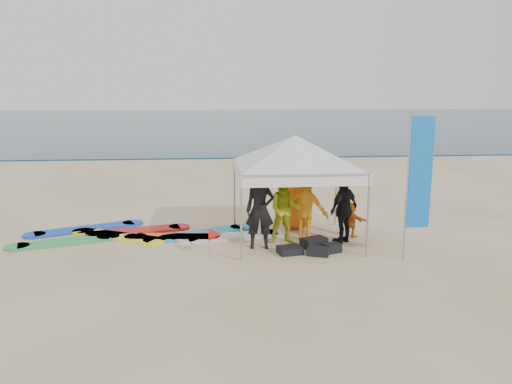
{
  "coord_description": "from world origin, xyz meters",
  "views": [
    {
      "loc": [
        -0.34,
        -8.77,
        3.45
      ],
      "look_at": [
        0.73,
        2.6,
        1.2
      ],
      "focal_mm": 35.0,
      "sensor_mm": 36.0,
      "label": 1
    }
  ],
  "objects_px": {
    "person_seated": "(351,219)",
    "canopy_tent": "(296,136)",
    "person_yellow": "(285,210)",
    "person_orange_b": "(296,192)",
    "person_black_b": "(344,209)",
    "person_black_a": "(260,210)",
    "person_orange_a": "(306,205)",
    "surfboard_spread": "(144,235)",
    "marker_pennant": "(215,235)",
    "feather_flag": "(419,175)"
  },
  "relations": [
    {
      "from": "person_black_a",
      "to": "feather_flag",
      "type": "relative_size",
      "value": 0.57
    },
    {
      "from": "canopy_tent",
      "to": "feather_flag",
      "type": "xyz_separation_m",
      "value": [
        2.28,
        -1.63,
        -0.69
      ]
    },
    {
      "from": "canopy_tent",
      "to": "marker_pennant",
      "type": "height_order",
      "value": "canopy_tent"
    },
    {
      "from": "surfboard_spread",
      "to": "marker_pennant",
      "type": "bearing_deg",
      "value": -45.48
    },
    {
      "from": "person_black_a",
      "to": "person_seated",
      "type": "relative_size",
      "value": 2.07
    },
    {
      "from": "canopy_tent",
      "to": "marker_pennant",
      "type": "xyz_separation_m",
      "value": [
        -1.89,
        -1.03,
        -2.01
      ]
    },
    {
      "from": "person_black_a",
      "to": "marker_pennant",
      "type": "height_order",
      "value": "person_black_a"
    },
    {
      "from": "person_yellow",
      "to": "person_orange_b",
      "type": "height_order",
      "value": "person_orange_b"
    },
    {
      "from": "person_black_b",
      "to": "person_seated",
      "type": "relative_size",
      "value": 1.89
    },
    {
      "from": "person_black_a",
      "to": "person_seated",
      "type": "distance_m",
      "value": 2.48
    },
    {
      "from": "person_black_a",
      "to": "person_orange_b",
      "type": "bearing_deg",
      "value": 57.78
    },
    {
      "from": "feather_flag",
      "to": "surfboard_spread",
      "type": "height_order",
      "value": "feather_flag"
    },
    {
      "from": "person_black_a",
      "to": "marker_pennant",
      "type": "xyz_separation_m",
      "value": [
        -1.02,
        -0.54,
        -0.39
      ]
    },
    {
      "from": "feather_flag",
      "to": "person_orange_a",
      "type": "bearing_deg",
      "value": 140.08
    },
    {
      "from": "person_black_a",
      "to": "surfboard_spread",
      "type": "xyz_separation_m",
      "value": [
        -2.75,
        1.22,
        -0.85
      ]
    },
    {
      "from": "surfboard_spread",
      "to": "feather_flag",
      "type": "bearing_deg",
      "value": -21.74
    },
    {
      "from": "feather_flag",
      "to": "marker_pennant",
      "type": "height_order",
      "value": "feather_flag"
    },
    {
      "from": "person_seated",
      "to": "canopy_tent",
      "type": "relative_size",
      "value": 0.22
    },
    {
      "from": "person_orange_a",
      "to": "surfboard_spread",
      "type": "distance_m",
      "value": 4.04
    },
    {
      "from": "canopy_tent",
      "to": "person_orange_a",
      "type": "bearing_deg",
      "value": 9.17
    },
    {
      "from": "person_black_b",
      "to": "person_orange_b",
      "type": "height_order",
      "value": "person_orange_b"
    },
    {
      "from": "person_black_a",
      "to": "surfboard_spread",
      "type": "bearing_deg",
      "value": 158.56
    },
    {
      "from": "person_black_a",
      "to": "person_seated",
      "type": "height_order",
      "value": "person_black_a"
    },
    {
      "from": "person_yellow",
      "to": "person_orange_b",
      "type": "xyz_separation_m",
      "value": [
        0.46,
        1.24,
        0.17
      ]
    },
    {
      "from": "marker_pennant",
      "to": "surfboard_spread",
      "type": "bearing_deg",
      "value": 134.52
    },
    {
      "from": "person_yellow",
      "to": "person_orange_b",
      "type": "bearing_deg",
      "value": 74.15
    },
    {
      "from": "person_black_b",
      "to": "feather_flag",
      "type": "relative_size",
      "value": 0.52
    },
    {
      "from": "person_black_a",
      "to": "person_orange_a",
      "type": "bearing_deg",
      "value": 27.69
    },
    {
      "from": "person_yellow",
      "to": "person_black_b",
      "type": "height_order",
      "value": "person_black_b"
    },
    {
      "from": "person_orange_a",
      "to": "canopy_tent",
      "type": "distance_m",
      "value": 1.68
    },
    {
      "from": "person_black_a",
      "to": "person_black_b",
      "type": "bearing_deg",
      "value": 9.38
    },
    {
      "from": "person_black_a",
      "to": "canopy_tent",
      "type": "relative_size",
      "value": 0.46
    },
    {
      "from": "person_orange_a",
      "to": "person_orange_b",
      "type": "relative_size",
      "value": 0.88
    },
    {
      "from": "person_black_a",
      "to": "person_yellow",
      "type": "relative_size",
      "value": 1.1
    },
    {
      "from": "person_orange_a",
      "to": "surfboard_spread",
      "type": "relative_size",
      "value": 0.28
    },
    {
      "from": "person_orange_b",
      "to": "marker_pennant",
      "type": "distance_m",
      "value": 3.01
    },
    {
      "from": "feather_flag",
      "to": "marker_pennant",
      "type": "xyz_separation_m",
      "value": [
        -4.18,
        0.6,
        -1.32
      ]
    },
    {
      "from": "person_black_b",
      "to": "feather_flag",
      "type": "xyz_separation_m",
      "value": [
        1.16,
        -1.38,
        1.01
      ]
    },
    {
      "from": "person_black_b",
      "to": "canopy_tent",
      "type": "height_order",
      "value": "canopy_tent"
    },
    {
      "from": "person_yellow",
      "to": "person_orange_b",
      "type": "distance_m",
      "value": 1.33
    },
    {
      "from": "surfboard_spread",
      "to": "person_black_a",
      "type": "bearing_deg",
      "value": -23.94
    },
    {
      "from": "person_orange_b",
      "to": "marker_pennant",
      "type": "relative_size",
      "value": 3.04
    },
    {
      "from": "person_yellow",
      "to": "person_seated",
      "type": "height_order",
      "value": "person_yellow"
    },
    {
      "from": "canopy_tent",
      "to": "person_yellow",
      "type": "bearing_deg",
      "value": -146.21
    },
    {
      "from": "person_orange_b",
      "to": "feather_flag",
      "type": "bearing_deg",
      "value": 136.73
    },
    {
      "from": "person_black_a",
      "to": "person_orange_a",
      "type": "xyz_separation_m",
      "value": [
        1.15,
        0.54,
        -0.04
      ]
    },
    {
      "from": "person_yellow",
      "to": "marker_pennant",
      "type": "distance_m",
      "value": 1.89
    },
    {
      "from": "person_seated",
      "to": "marker_pennant",
      "type": "height_order",
      "value": "person_seated"
    },
    {
      "from": "marker_pennant",
      "to": "canopy_tent",
      "type": "bearing_deg",
      "value": 28.64
    },
    {
      "from": "person_yellow",
      "to": "feather_flag",
      "type": "xyz_separation_m",
      "value": [
        2.53,
        -1.46,
        1.02
      ]
    }
  ]
}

